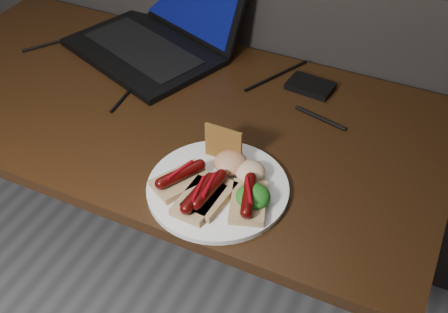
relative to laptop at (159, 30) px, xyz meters
name	(u,v)px	position (x,y,z in m)	size (l,w,h in m)	color
desk	(165,134)	(0.15, -0.25, -0.14)	(1.40, 0.70, 0.75)	#331D0C
laptop	(159,30)	(0.00, 0.00, 0.00)	(0.52, 0.49, 0.25)	black
hard_drive	(310,86)	(0.46, -0.02, -0.04)	(0.11, 0.07, 0.02)	black
desk_cables	(184,77)	(0.14, -0.11, -0.05)	(0.93, 0.42, 0.01)	black
plate	(218,188)	(0.40, -0.45, -0.04)	(0.30, 0.30, 0.01)	silver
bread_sausage_left	(181,178)	(0.33, -0.48, -0.02)	(0.12, 0.13, 0.04)	tan
bread_sausage_center	(209,193)	(0.40, -0.49, -0.02)	(0.08, 0.12, 0.04)	tan
bread_sausage_right	(248,199)	(0.48, -0.47, -0.02)	(0.10, 0.13, 0.04)	tan
bread_sausage_extra	(199,197)	(0.39, -0.51, -0.02)	(0.08, 0.12, 0.04)	tan
crispbread	(223,144)	(0.38, -0.37, 0.00)	(0.09, 0.01, 0.09)	olive
salad_greens	(253,196)	(0.49, -0.47, -0.02)	(0.07, 0.07, 0.04)	#1F5911
salsa_mound	(231,163)	(0.41, -0.39, -0.02)	(0.07, 0.07, 0.04)	#A82B10
coleslaw_mound	(250,172)	(0.45, -0.40, -0.02)	(0.06, 0.06, 0.04)	beige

